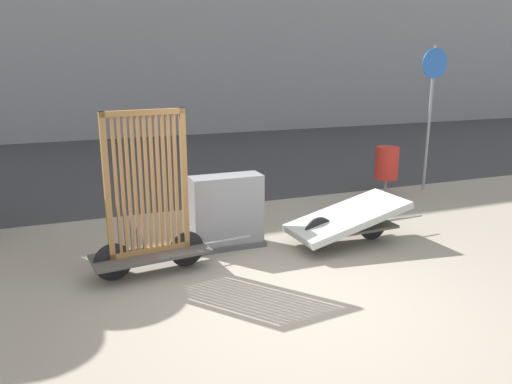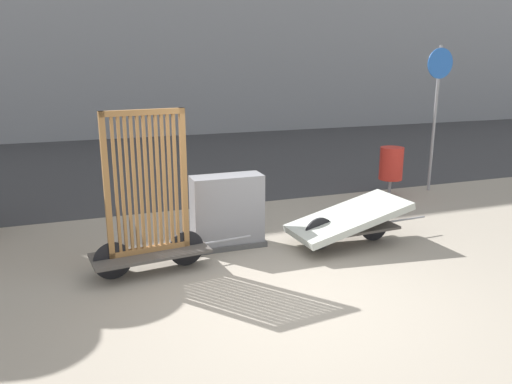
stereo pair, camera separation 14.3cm
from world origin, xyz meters
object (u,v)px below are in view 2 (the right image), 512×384
bike_cart_with_bedframe (149,216)px  trash_bin (391,164)px  sign_post (437,98)px  utility_cabinet (227,214)px  bike_cart_with_mattress (348,220)px

bike_cart_with_bedframe → trash_bin: bike_cart_with_bedframe is taller
trash_bin → sign_post: bearing=-0.5°
bike_cart_with_bedframe → trash_bin: (5.25, 2.31, -0.12)m
bike_cart_with_bedframe → sign_post: 6.76m
bike_cart_with_bedframe → trash_bin: bearing=16.9°
utility_cabinet → trash_bin: utility_cabinet is taller
bike_cart_with_mattress → utility_cabinet: bearing=159.0°
bike_cart_with_mattress → sign_post: bearing=31.6°
bike_cart_with_mattress → trash_bin: (2.33, 2.31, 0.26)m
utility_cabinet → sign_post: (5.03, 1.75, 1.46)m
trash_bin → sign_post: 1.64m
bike_cart_with_bedframe → utility_cabinet: (1.21, 0.55, -0.26)m
bike_cart_with_bedframe → sign_post: size_ratio=0.74×
sign_post → bike_cart_with_bedframe: bearing=-159.8°
utility_cabinet → sign_post: size_ratio=0.37×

